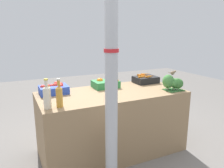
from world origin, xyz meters
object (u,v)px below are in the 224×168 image
orange_crate (106,83)px  broccoli_pile (173,83)px  support_pole (111,51)px  carrot_crate (146,79)px  sparrow_bird (173,72)px  juice_bottle_cloudy (47,96)px  juice_bottle_amber (59,95)px  apple_crate (53,89)px

orange_crate → broccoli_pile: (0.70, -0.48, 0.04)m
support_pole → carrot_crate: 1.41m
orange_crate → carrot_crate: size_ratio=1.00×
carrot_crate → broccoli_pile: (0.07, -0.49, 0.05)m
support_pole → sparrow_bird: (1.04, 0.41, -0.33)m
juice_bottle_cloudy → juice_bottle_amber: bearing=0.0°
broccoli_pile → sparrow_bird: 0.13m
support_pole → juice_bottle_amber: support_pole is taller
juice_bottle_cloudy → sparrow_bird: bearing=1.1°
support_pole → apple_crate: size_ratio=8.27×
broccoli_pile → juice_bottle_cloudy: (-1.53, -0.02, 0.03)m
apple_crate → sparrow_bird: 1.47m
apple_crate → broccoli_pile: bearing=-19.6°
apple_crate → carrot_crate: size_ratio=1.00×
juice_bottle_amber → apple_crate: bearing=85.7°
juice_bottle_amber → orange_crate: bearing=35.1°
apple_crate → juice_bottle_cloudy: size_ratio=1.12×
sparrow_bird → support_pole: bearing=-165.8°
support_pole → sparrow_bird: size_ratio=19.81×
support_pole → sparrow_bird: 1.17m
apple_crate → juice_bottle_cloudy: juice_bottle_cloudy is taller
juice_bottle_cloudy → sparrow_bird: juice_bottle_cloudy is taller
carrot_crate → juice_bottle_amber: 1.44m
support_pole → sparrow_bird: support_pole is taller
juice_bottle_cloudy → juice_bottle_amber: 0.11m
juice_bottle_cloudy → sparrow_bird: size_ratio=2.15×
juice_bottle_cloudy → juice_bottle_amber: juice_bottle_cloudy is taller
apple_crate → broccoli_pile: broccoli_pile is taller
support_pole → carrot_crate: (0.97, 0.89, -0.51)m
apple_crate → juice_bottle_cloudy: (-0.15, -0.51, 0.06)m
orange_crate → juice_bottle_amber: (-0.72, -0.51, 0.06)m
broccoli_pile → juice_bottle_amber: 1.42m
support_pole → juice_bottle_amber: size_ratio=9.52×
support_pole → juice_bottle_cloudy: bearing=142.2°
carrot_crate → juice_bottle_cloudy: size_ratio=1.12×
support_pole → juice_bottle_cloudy: 0.76m
support_pole → apple_crate: support_pole is taller
broccoli_pile → juice_bottle_amber: (-1.42, -0.02, 0.02)m
carrot_crate → apple_crate: bearing=179.8°
orange_crate → juice_bottle_cloudy: (-0.83, -0.51, 0.07)m
apple_crate → carrot_crate: same height
sparrow_bird → orange_crate: bearing=138.4°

